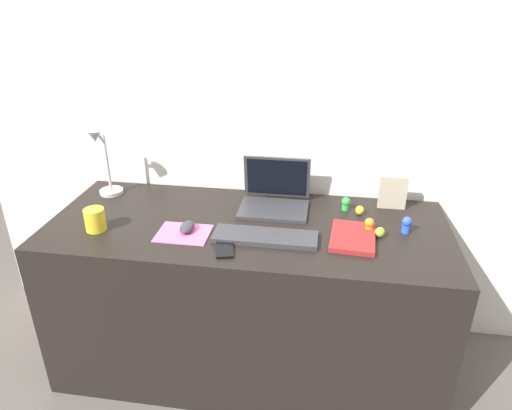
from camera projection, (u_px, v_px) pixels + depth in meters
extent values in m
plane|color=#59514C|center=(248.00, 357.00, 2.24)|extent=(6.00, 6.00, 0.00)
cube|color=silver|center=(260.00, 167.00, 2.22)|extent=(2.87, 0.05, 1.70)
cube|color=black|center=(248.00, 296.00, 2.08)|extent=(1.67, 0.69, 0.74)
cube|color=#333338|center=(273.00, 210.00, 2.03)|extent=(0.30, 0.21, 0.01)
cube|color=#333338|center=(277.00, 177.00, 2.09)|extent=(0.30, 0.04, 0.20)
cube|color=black|center=(277.00, 177.00, 2.08)|extent=(0.27, 0.03, 0.17)
cube|color=#333338|center=(265.00, 237.00, 1.80)|extent=(0.41, 0.13, 0.02)
cube|color=pink|center=(184.00, 233.00, 1.84)|extent=(0.21, 0.17, 0.00)
ellipsoid|color=#333338|center=(187.00, 227.00, 1.85)|extent=(0.06, 0.10, 0.03)
cube|color=black|center=(225.00, 249.00, 1.73)|extent=(0.09, 0.14, 0.01)
cylinder|color=#B7B7BC|center=(112.00, 191.00, 2.20)|extent=(0.11, 0.11, 0.02)
cylinder|color=#B7B7BC|center=(107.00, 163.00, 2.13)|extent=(0.01, 0.01, 0.27)
cylinder|color=#B7B7BC|center=(99.00, 135.00, 2.04)|extent=(0.01, 0.07, 0.08)
cone|color=#B7B7BC|center=(95.00, 136.00, 2.00)|extent=(0.06, 0.06, 0.05)
cube|color=maroon|center=(353.00, 237.00, 1.80)|extent=(0.19, 0.25, 0.02)
cube|color=#B2A58C|center=(393.00, 193.00, 2.02)|extent=(0.12, 0.02, 0.15)
cylinder|color=yellow|center=(95.00, 220.00, 1.86)|extent=(0.08, 0.08, 0.09)
ellipsoid|color=yellow|center=(360.00, 210.00, 1.99)|extent=(0.04, 0.04, 0.04)
cylinder|color=blue|center=(406.00, 229.00, 1.85)|extent=(0.03, 0.03, 0.03)
sphere|color=blue|center=(407.00, 221.00, 1.83)|extent=(0.04, 0.04, 0.04)
cylinder|color=orange|center=(369.00, 229.00, 1.85)|extent=(0.03, 0.03, 0.03)
sphere|color=orange|center=(369.00, 223.00, 1.83)|extent=(0.04, 0.04, 0.04)
ellipsoid|color=#8CDB33|center=(380.00, 232.00, 1.81)|extent=(0.04, 0.04, 0.04)
cylinder|color=green|center=(345.00, 207.00, 2.04)|extent=(0.03, 0.03, 0.02)
sphere|color=green|center=(346.00, 201.00, 2.02)|extent=(0.04, 0.04, 0.04)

